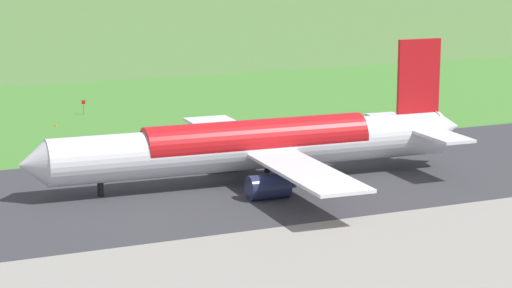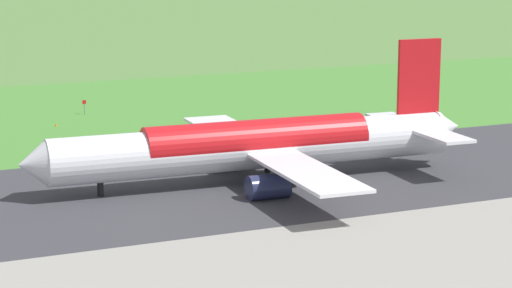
# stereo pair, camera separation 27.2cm
# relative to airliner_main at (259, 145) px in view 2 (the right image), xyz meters

# --- Properties ---
(ground_plane) EXTENTS (800.00, 800.00, 0.00)m
(ground_plane) POSITION_rel_airliner_main_xyz_m (-11.25, -0.02, -4.35)
(ground_plane) COLOR #547F3D
(runway_asphalt) EXTENTS (600.00, 35.65, 0.06)m
(runway_asphalt) POSITION_rel_airliner_main_xyz_m (-11.25, -0.02, -4.32)
(runway_asphalt) COLOR #38383D
(runway_asphalt) RESTS_ON ground
(grass_verge_foreground) EXTENTS (600.00, 80.00, 0.04)m
(grass_verge_foreground) POSITION_rel_airliner_main_xyz_m (-11.25, -46.62, -4.33)
(grass_verge_foreground) COLOR #478534
(grass_verge_foreground) RESTS_ON ground
(airliner_main) EXTENTS (54.11, 44.24, 15.88)m
(airliner_main) POSITION_rel_airliner_main_xyz_m (0.00, 0.00, 0.00)
(airliner_main) COLOR white
(airliner_main) RESTS_ON ground
(no_stopping_sign) EXTENTS (0.60, 0.10, 2.32)m
(no_stopping_sign) POSITION_rel_airliner_main_xyz_m (7.32, -51.63, -2.96)
(no_stopping_sign) COLOR slate
(no_stopping_sign) RESTS_ON ground
(traffic_cone_orange) EXTENTS (0.40, 0.40, 0.55)m
(traffic_cone_orange) POSITION_rel_airliner_main_xyz_m (13.73, -43.48, -4.08)
(traffic_cone_orange) COLOR orange
(traffic_cone_orange) RESTS_ON ground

